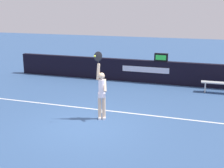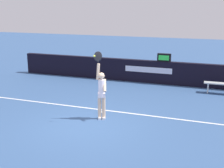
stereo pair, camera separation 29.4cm
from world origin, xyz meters
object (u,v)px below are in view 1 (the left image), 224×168
at_px(tennis_player, 102,92).
at_px(tennis_ball, 95,56).
at_px(speed_display, 161,57).
at_px(courtside_bench_near, 219,85).

relative_size(tennis_player, tennis_ball, 35.36).
relative_size(speed_display, tennis_player, 0.28).
distance_m(speed_display, tennis_player, 5.84).
height_order(tennis_player, tennis_ball, tennis_player).
height_order(speed_display, tennis_ball, tennis_ball).
bearing_deg(courtside_bench_near, tennis_player, -129.49).
bearing_deg(courtside_bench_near, speed_display, 162.25).
bearing_deg(tennis_ball, speed_display, 78.86).
relative_size(speed_display, tennis_ball, 9.87).
height_order(tennis_ball, courtside_bench_near, tennis_ball).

